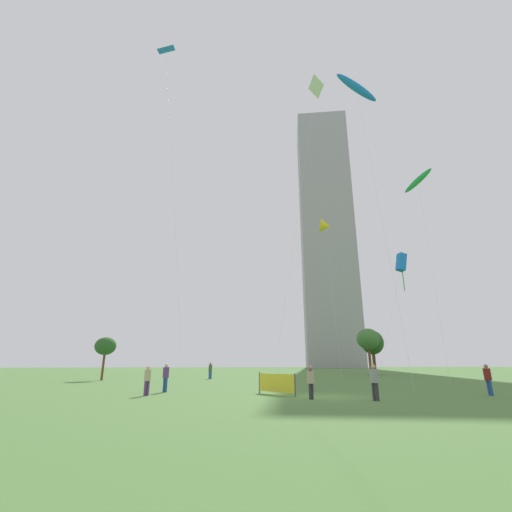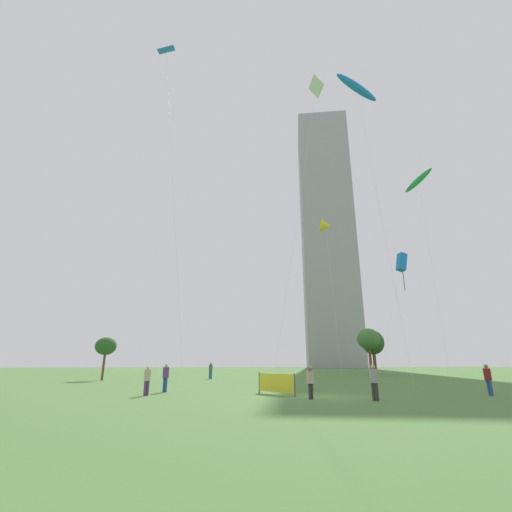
{
  "view_description": "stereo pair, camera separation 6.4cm",
  "coord_description": "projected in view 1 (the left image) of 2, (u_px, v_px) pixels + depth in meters",
  "views": [
    {
      "loc": [
        -7.37,
        -19.68,
        1.79
      ],
      "look_at": [
        -2.05,
        8.25,
        10.49
      ],
      "focal_mm": 24.58,
      "sensor_mm": 36.0,
      "label": 1
    },
    {
      "loc": [
        -7.31,
        -19.69,
        1.79
      ],
      "look_at": [
        -2.05,
        8.25,
        10.49
      ],
      "focal_mm": 24.58,
      "sensor_mm": 36.0,
      "label": 2
    }
  ],
  "objects": [
    {
      "name": "ground",
      "position": [
        321.0,
        397.0,
        19.28
      ],
      "size": [
        280.0,
        280.0,
        0.0
      ],
      "primitive_type": "plane",
      "color": "#4C7538"
    },
    {
      "name": "person_standing_0",
      "position": [
        210.0,
        369.0,
        41.2
      ],
      "size": [
        0.41,
        0.41,
        1.85
      ],
      "rotation": [
        0.0,
        0.0,
        6.26
      ],
      "color": "#1E478C",
      "rests_on": "ground"
    },
    {
      "name": "person_standing_1",
      "position": [
        147.0,
        378.0,
        20.25
      ],
      "size": [
        0.36,
        0.36,
        1.64
      ],
      "rotation": [
        0.0,
        0.0,
        3.67
      ],
      "color": "#593372",
      "rests_on": "ground"
    },
    {
      "name": "person_standing_2",
      "position": [
        488.0,
        377.0,
        20.29
      ],
      "size": [
        0.38,
        0.38,
        1.72
      ],
      "rotation": [
        0.0,
        0.0,
        4.62
      ],
      "color": "#1E478C",
      "rests_on": "ground"
    },
    {
      "name": "person_standing_3",
      "position": [
        311.0,
        381.0,
        18.18
      ],
      "size": [
        0.35,
        0.35,
        1.58
      ],
      "rotation": [
        0.0,
        0.0,
        3.74
      ],
      "color": "#2D2D33",
      "rests_on": "ground"
    },
    {
      "name": "person_standing_4",
      "position": [
        374.0,
        380.0,
        17.55
      ],
      "size": [
        0.38,
        0.38,
        1.72
      ],
      "rotation": [
        0.0,
        0.0,
        5.51
      ],
      "color": "#2D2D33",
      "rests_on": "ground"
    },
    {
      "name": "person_standing_5",
      "position": [
        311.0,
        376.0,
        24.25
      ],
      "size": [
        0.36,
        0.36,
        1.62
      ],
      "rotation": [
        0.0,
        0.0,
        2.83
      ],
      "color": "#593372",
      "rests_on": "ground"
    },
    {
      "name": "person_standing_6",
      "position": [
        166.0,
        375.0,
        22.64
      ],
      "size": [
        0.39,
        0.39,
        1.76
      ],
      "rotation": [
        0.0,
        0.0,
        2.28
      ],
      "color": "#1E478C",
      "rests_on": "ground"
    },
    {
      "name": "kite_flying_0",
      "position": [
        316.0,
        89.0,
        41.48
      ],
      "size": [
        5.74,
        5.38,
        33.75
      ],
      "color": "silver",
      "rests_on": "ground"
    },
    {
      "name": "kite_flying_1",
      "position": [
        325.0,
        226.0,
        55.0
      ],
      "size": [
        2.67,
        6.91,
        23.6
      ],
      "color": "silver",
      "rests_on": "ground"
    },
    {
      "name": "kite_flying_2",
      "position": [
        166.0,
        52.0,
        35.8
      ],
      "size": [
        4.74,
        4.38,
        33.28
      ],
      "color": "silver",
      "rests_on": "ground"
    },
    {
      "name": "kite_flying_3",
      "position": [
        401.0,
        263.0,
        43.28
      ],
      "size": [
        1.88,
        6.42,
        14.92
      ],
      "color": "silver",
      "rests_on": "ground"
    },
    {
      "name": "kite_flying_4",
      "position": [
        357.0,
        88.0,
        31.44
      ],
      "size": [
        4.59,
        1.36,
        26.63
      ],
      "color": "silver",
      "rests_on": "ground"
    },
    {
      "name": "kite_flying_5",
      "position": [
        418.0,
        181.0,
        42.22
      ],
      "size": [
        1.99,
        4.25,
        23.78
      ],
      "color": "silver",
      "rests_on": "ground"
    },
    {
      "name": "park_tree_0",
      "position": [
        368.0,
        339.0,
        54.83
      ],
      "size": [
        3.51,
        3.51,
        7.0
      ],
      "color": "brown",
      "rests_on": "ground"
    },
    {
      "name": "park_tree_1",
      "position": [
        372.0,
        343.0,
        57.56
      ],
      "size": [
        3.59,
        3.59,
        6.94
      ],
      "color": "brown",
      "rests_on": "ground"
    },
    {
      "name": "park_tree_2",
      "position": [
        105.0,
        346.0,
        38.55
      ],
      "size": [
        2.25,
        2.25,
        4.53
      ],
      "color": "brown",
      "rests_on": "ground"
    },
    {
      "name": "distant_highrise_0",
      "position": [
        326.0,
        237.0,
        146.28
      ],
      "size": [
        26.61,
        30.21,
        104.33
      ],
      "primitive_type": "cube",
      "rotation": [
        0.0,
        0.0,
        -0.29
      ],
      "color": "#939399",
      "rests_on": "ground"
    },
    {
      "name": "event_banner",
      "position": [
        276.0,
        383.0,
        20.71
      ],
      "size": [
        1.56,
        2.83,
        1.22
      ],
      "color": "#4C4C4C",
      "rests_on": "ground"
    }
  ]
}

